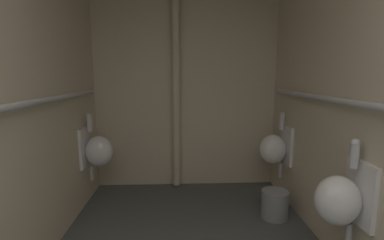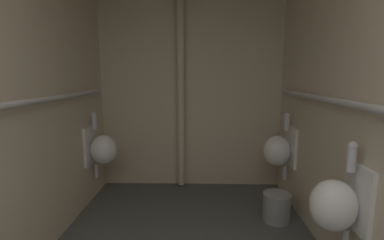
% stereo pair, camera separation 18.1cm
% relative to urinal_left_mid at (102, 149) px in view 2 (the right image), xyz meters
% --- Properties ---
extents(wall_left, '(0.06, 3.69, 2.53)m').
position_rel_urinal_left_mid_xyz_m(wall_left, '(-0.18, -1.28, 0.65)').
color(wall_left, beige).
rests_on(wall_left, ground).
extents(wall_right, '(0.06, 3.69, 2.53)m').
position_rel_urinal_left_mid_xyz_m(wall_right, '(2.17, -1.28, 0.65)').
color(wall_right, beige).
rests_on(wall_right, ground).
extents(wall_back, '(2.40, 0.06, 2.53)m').
position_rel_urinal_left_mid_xyz_m(wall_back, '(0.99, 0.54, 0.65)').
color(wall_back, beige).
rests_on(wall_back, ground).
extents(urinal_left_mid, '(0.32, 0.30, 0.76)m').
position_rel_urinal_left_mid_xyz_m(urinal_left_mid, '(0.00, 0.00, 0.00)').
color(urinal_left_mid, white).
extents(urinal_right_mid, '(0.32, 0.30, 0.76)m').
position_rel_urinal_left_mid_xyz_m(urinal_right_mid, '(1.99, -1.31, 0.00)').
color(urinal_right_mid, white).
extents(urinal_right_far, '(0.32, 0.30, 0.76)m').
position_rel_urinal_left_mid_xyz_m(urinal_right_far, '(1.99, -0.01, 0.00)').
color(urinal_right_far, white).
extents(supply_pipe_left, '(0.06, 2.95, 0.06)m').
position_rel_urinal_left_mid_xyz_m(supply_pipe_left, '(-0.09, -1.24, 0.63)').
color(supply_pipe_left, '#B2B2B2').
extents(supply_pipe_right, '(0.06, 3.01, 0.06)m').
position_rel_urinal_left_mid_xyz_m(supply_pipe_right, '(2.08, -1.28, 0.63)').
color(supply_pipe_right, '#B2B2B2').
extents(standpipe_back_wall, '(0.09, 0.09, 2.48)m').
position_rel_urinal_left_mid_xyz_m(standpipe_back_wall, '(0.87, 0.43, 0.65)').
color(standpipe_back_wall, beige).
rests_on(standpipe_back_wall, ground).
extents(waste_bin, '(0.27, 0.27, 0.28)m').
position_rel_urinal_left_mid_xyz_m(waste_bin, '(1.87, -0.42, -0.47)').
color(waste_bin, gray).
rests_on(waste_bin, ground).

